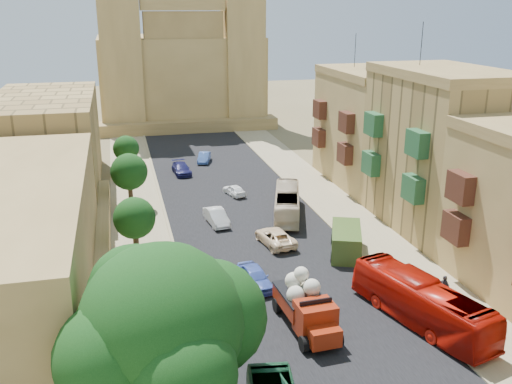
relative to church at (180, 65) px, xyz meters
name	(u,v)px	position (x,y,z in m)	size (l,w,h in m)	color
road_surface	(246,220)	(0.00, -48.61, -9.51)	(14.00, 140.00, 0.01)	black
sidewalk_east	(343,212)	(9.50, -48.61, -9.51)	(5.00, 140.00, 0.01)	#948461
sidewalk_west	(140,230)	(-9.50, -48.61, -9.51)	(5.00, 140.00, 0.01)	#948461
kerb_east	(318,214)	(7.00, -48.61, -9.46)	(0.25, 140.00, 0.12)	#948461
kerb_west	(169,227)	(-7.00, -48.61, -9.46)	(0.25, 140.00, 0.12)	#948461
townhouse_c	(439,150)	(15.95, -53.61, -2.61)	(9.00, 14.00, 17.40)	#A8874C
townhouse_d	(370,127)	(15.95, -39.61, -3.36)	(9.00, 14.00, 15.90)	#9E7F47
west_wall	(102,273)	(-12.50, -58.61, -8.62)	(1.00, 40.00, 1.80)	#9E7F47
west_building_low	(7,248)	(-18.00, -60.61, -5.32)	(10.00, 28.00, 8.40)	olive
west_building_mid	(47,144)	(-18.00, -34.61, -4.52)	(10.00, 22.00, 10.00)	#A8874C
church	(180,65)	(0.00, 0.00, 0.00)	(28.00, 22.50, 36.30)	#9E7F47
ficus_tree	(164,330)	(-9.42, -74.61, -4.01)	(9.32, 8.58, 9.32)	#34261A
street_tree_a	(143,283)	(-10.00, -66.61, -5.73)	(3.67, 3.67, 5.65)	#34261A
street_tree_b	(134,218)	(-10.00, -54.61, -6.21)	(3.21, 3.21, 4.94)	#34261A
street_tree_c	(129,172)	(-10.00, -42.61, -5.89)	(3.52, 3.52, 5.41)	#34261A
street_tree_d	(126,149)	(-10.00, -30.61, -6.45)	(2.99, 2.99, 4.59)	#34261A
red_truck	(306,304)	(-0.50, -67.34, -7.93)	(2.79, 6.31, 3.61)	maroon
olive_pickup	(346,241)	(6.07, -57.62, -8.49)	(3.93, 5.55, 2.10)	#3D5921
bus_red_east	(422,302)	(6.50, -68.51, -8.07)	(2.43, 10.38, 2.89)	#B01106
bus_cream_east	(287,203)	(4.00, -48.41, -8.23)	(2.16, 9.22, 2.57)	beige
car_blue_a	(255,277)	(-2.23, -61.33, -8.81)	(1.68, 4.17, 1.42)	#4865C0
car_white_a	(217,217)	(-2.72, -48.84, -8.84)	(1.44, 4.12, 1.36)	silver
car_cream	(275,237)	(1.14, -54.56, -8.86)	(2.16, 4.69, 1.30)	#FCDBAF
car_dkblue	(181,169)	(-3.88, -31.94, -8.87)	(1.81, 4.45, 1.29)	#1A1B52
car_white_b	(234,190)	(0.50, -41.13, -8.95)	(1.33, 3.30, 1.12)	white
car_blue_b	(204,157)	(-0.50, -27.28, -8.90)	(1.29, 3.71, 1.22)	#4064B5
pedestrian_a	(486,320)	(9.89, -70.19, -8.78)	(0.53, 0.35, 1.47)	black
pedestrian_c	(444,288)	(9.47, -66.22, -8.63)	(1.04, 0.43, 1.77)	#33343B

